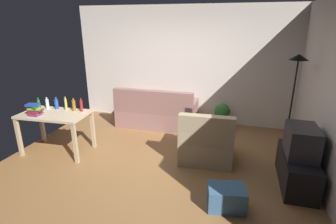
% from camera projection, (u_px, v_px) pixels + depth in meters
% --- Properties ---
extents(ground_plane, '(5.20, 4.40, 0.02)m').
position_uv_depth(ground_plane, '(155.00, 161.00, 4.63)').
color(ground_plane, olive).
extents(wall_rear, '(5.20, 0.10, 2.70)m').
position_uv_depth(wall_rear, '(183.00, 65.00, 6.20)').
color(wall_rear, silver).
rests_on(wall_rear, ground_plane).
extents(wall_right, '(0.10, 4.40, 2.70)m').
position_uv_depth(wall_right, '(336.00, 97.00, 3.54)').
color(wall_right, beige).
rests_on(wall_right, ground_plane).
extents(couch, '(1.80, 0.84, 0.92)m').
position_uv_depth(couch, '(157.00, 113.00, 6.10)').
color(couch, '#996B66').
rests_on(couch, ground_plane).
extents(tv_stand, '(0.44, 1.10, 0.48)m').
position_uv_depth(tv_stand, '(297.00, 170.00, 3.89)').
color(tv_stand, black).
rests_on(tv_stand, ground_plane).
extents(tv, '(0.41, 0.60, 0.44)m').
position_uv_depth(tv, '(302.00, 141.00, 3.74)').
color(tv, '#2D2D33').
rests_on(tv, tv_stand).
extents(torchiere_lamp, '(0.32, 0.32, 1.81)m').
position_uv_depth(torchiere_lamp, '(296.00, 77.00, 4.51)').
color(torchiere_lamp, black).
rests_on(torchiere_lamp, ground_plane).
extents(desk, '(1.23, 0.75, 0.76)m').
position_uv_depth(desk, '(55.00, 119.00, 4.76)').
color(desk, '#C6B28E').
rests_on(desk, ground_plane).
extents(potted_plant, '(0.36, 0.36, 0.57)m').
position_uv_depth(potted_plant, '(222.00, 114.00, 6.00)').
color(potted_plant, brown).
rests_on(potted_plant, ground_plane).
extents(armchair, '(0.92, 0.86, 0.92)m').
position_uv_depth(armchair, '(207.00, 143.00, 4.56)').
color(armchair, tan).
rests_on(armchair, ground_plane).
extents(storage_box, '(0.53, 0.42, 0.30)m').
position_uv_depth(storage_box, '(226.00, 198.00, 3.41)').
color(storage_box, '#386084').
rests_on(storage_box, ground_plane).
extents(bottle_green, '(0.05, 0.05, 0.21)m').
position_uv_depth(bottle_green, '(39.00, 104.00, 4.95)').
color(bottle_green, '#1E722D').
rests_on(bottle_green, desk).
extents(bottle_clear, '(0.06, 0.06, 0.22)m').
position_uv_depth(bottle_clear, '(47.00, 104.00, 4.94)').
color(bottle_clear, silver).
rests_on(bottle_clear, desk).
extents(bottle_blue, '(0.07, 0.07, 0.23)m').
position_uv_depth(bottle_blue, '(56.00, 104.00, 4.92)').
color(bottle_blue, '#2347A3').
rests_on(bottle_blue, desk).
extents(bottle_squat, '(0.05, 0.05, 0.25)m').
position_uv_depth(bottle_squat, '(66.00, 104.00, 4.88)').
color(bottle_squat, '#BCB24C').
rests_on(bottle_squat, desk).
extents(bottle_amber, '(0.06, 0.06, 0.24)m').
position_uv_depth(bottle_amber, '(74.00, 105.00, 4.83)').
color(bottle_amber, '#9E6019').
rests_on(bottle_amber, desk).
extents(bottle_red, '(0.05, 0.05, 0.26)m').
position_uv_depth(bottle_red, '(81.00, 106.00, 4.78)').
color(bottle_red, '#AD2323').
rests_on(bottle_red, desk).
extents(book_stack, '(0.26, 0.20, 0.22)m').
position_uv_depth(book_stack, '(35.00, 110.00, 4.58)').
color(book_stack, '#593372').
rests_on(book_stack, desk).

